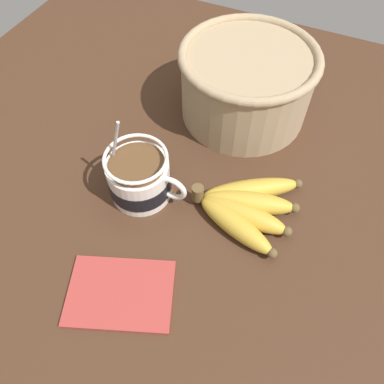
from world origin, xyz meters
TOP-DOWN VIEW (x-y plane):
  - table at (0.00, 0.00)cm, footprint 121.67×121.67cm
  - coffee_mug at (-7.06, -1.01)cm, footprint 14.99×10.49cm
  - banana_bunch at (10.58, 2.27)cm, footprint 17.29×17.49cm
  - woven_basket at (1.90, 25.05)cm, footprint 25.76×25.76cm
  - napkin at (-1.24, -18.29)cm, footprint 18.15×15.48cm

SIDE VIEW (x-z plane):
  - table at x=0.00cm, z-range 0.00..2.59cm
  - napkin at x=-1.24cm, z-range 2.59..3.19cm
  - banana_bunch at x=10.58cm, z-range 2.28..6.64cm
  - coffee_mug at x=-7.06cm, z-range -1.50..14.64cm
  - woven_basket at x=1.90cm, z-range 2.99..17.01cm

